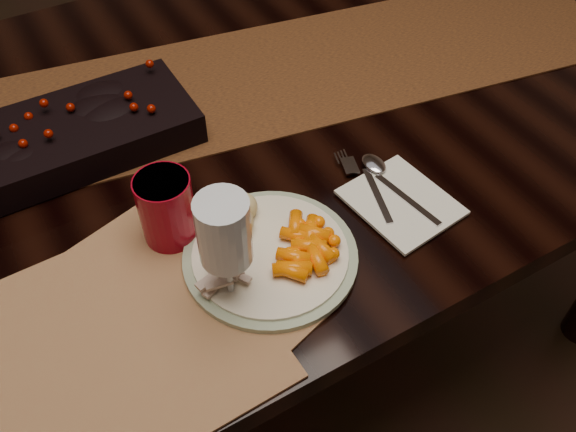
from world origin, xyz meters
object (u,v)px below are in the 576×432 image
mashed_potatoes (236,208)px  wine_glass (227,255)px  napkin (401,202)px  red_cup (167,208)px  dinner_plate (270,255)px  baby_carrots (303,243)px  centerpiece (80,129)px  placemat_main (75,360)px  turkey_shreds (228,278)px  dining_table (220,257)px

mashed_potatoes → wine_glass: 0.13m
napkin → red_cup: bearing=153.1°
mashed_potatoes → dinner_plate: bearing=-80.1°
mashed_potatoes → napkin: size_ratio=0.54×
wine_glass → baby_carrots: bearing=5.6°
baby_carrots → napkin: (0.17, 0.01, -0.02)m
baby_carrots → mashed_potatoes: (-0.05, 0.09, 0.01)m
centerpiece → placemat_main: bearing=-109.4°
turkey_shreds → red_cup: 0.13m
dinner_plate → baby_carrots: size_ratio=2.31×
dining_table → placemat_main: (-0.32, -0.33, 0.38)m
dinner_plate → turkey_shreds: 0.08m
baby_carrots → red_cup: bearing=138.4°
napkin → wine_glass: bearing=177.4°
mashed_potatoes → wine_glass: wine_glass is taller
red_cup → centerpiece: bearing=101.2°
mashed_potatoes → turkey_shreds: 0.11m
centerpiece → baby_carrots: size_ratio=3.42×
dining_table → wine_glass: wine_glass is taller
dining_table → turkey_shreds: 0.53m
dining_table → placemat_main: placemat_main is taller
napkin → red_cup: size_ratio=1.45×
napkin → turkey_shreds: bearing=175.1°
mashed_potatoes → red_cup: red_cup is taller
placemat_main → napkin: napkin is taller
baby_carrots → turkey_shreds: (-0.11, 0.00, -0.00)m
baby_carrots → placemat_main: bearing=180.0°
turkey_shreds → dining_table: bearing=71.4°
wine_glass → centerpiece: bearing=101.1°
dinner_plate → wine_glass: size_ratio=1.33×
baby_carrots → mashed_potatoes: 0.11m
placemat_main → baby_carrots: 0.32m
dinner_plate → mashed_potatoes: bearing=99.9°
baby_carrots → mashed_potatoes: size_ratio=1.25×
baby_carrots → red_cup: size_ratio=0.99×
baby_carrots → wine_glass: bearing=-174.4°
baby_carrots → napkin: 0.18m
mashed_potatoes → dining_table: bearing=77.5°
dining_table → napkin: (0.17, -0.32, 0.38)m
dining_table → wine_glass: size_ratio=10.08×
turkey_shreds → placemat_main: bearing=-179.9°
placemat_main → mashed_potatoes: bearing=16.8°
centerpiece → wine_glass: wine_glass is taller
placemat_main → wine_glass: wine_glass is taller
dinner_plate → napkin: 0.22m
baby_carrots → dining_table: bearing=90.0°
dinner_plate → baby_carrots: bearing=-22.3°
dinner_plate → napkin: bearing=-1.7°
placemat_main → turkey_shreds: (0.21, 0.00, 0.02)m
centerpiece → baby_carrots: bearing=-62.9°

